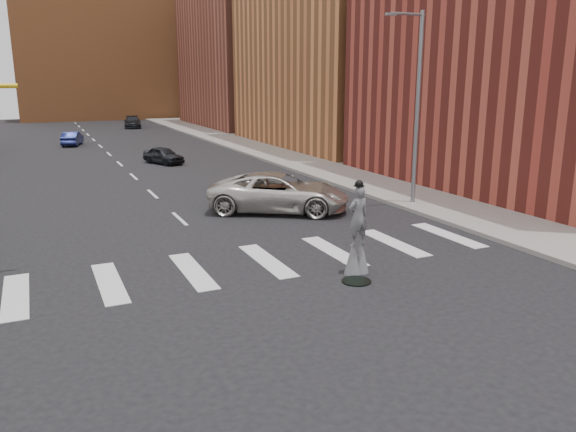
% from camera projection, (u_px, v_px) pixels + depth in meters
% --- Properties ---
extents(ground_plane, '(160.00, 160.00, 0.00)m').
position_uv_depth(ground_plane, '(241.00, 275.00, 17.62)').
color(ground_plane, black).
rests_on(ground_plane, ground).
extents(sidewalk_right, '(5.00, 90.00, 0.18)m').
position_uv_depth(sidewalk_right, '(283.00, 155.00, 44.72)').
color(sidewalk_right, gray).
rests_on(sidewalk_right, ground).
extents(manhole, '(0.90, 0.90, 0.04)m').
position_uv_depth(manhole, '(356.00, 281.00, 17.05)').
color(manhole, black).
rests_on(manhole, ground).
extents(building_mid, '(16.00, 22.00, 24.00)m').
position_uv_depth(building_mid, '(357.00, 10.00, 50.11)').
color(building_mid, '#C8743E').
rests_on(building_mid, ground).
extents(building_far, '(16.00, 22.00, 20.00)m').
position_uv_depth(building_far, '(259.00, 47.00, 71.82)').
color(building_far, brown).
rests_on(building_far, ground).
extents(building_backdrop, '(26.00, 14.00, 18.00)m').
position_uv_depth(building_backdrop, '(106.00, 59.00, 86.88)').
color(building_backdrop, '#C8743E').
rests_on(building_backdrop, ground).
extents(streetlight, '(2.05, 0.20, 9.00)m').
position_uv_depth(streetlight, '(416.00, 103.00, 26.13)').
color(streetlight, slate).
rests_on(streetlight, ground).
extents(stilt_performer, '(0.84, 0.55, 3.00)m').
position_uv_depth(stilt_performer, '(358.00, 236.00, 17.55)').
color(stilt_performer, '#352215').
rests_on(stilt_performer, ground).
extents(suv_crossing, '(7.03, 5.88, 1.79)m').
position_uv_depth(suv_crossing, '(279.00, 193.00, 25.89)').
color(suv_crossing, beige).
rests_on(suv_crossing, ground).
extents(car_near, '(2.75, 3.86, 1.22)m').
position_uv_depth(car_near, '(163.00, 155.00, 40.54)').
color(car_near, black).
rests_on(car_near, ground).
extents(car_mid, '(2.29, 4.08, 1.27)m').
position_uv_depth(car_mid, '(72.00, 139.00, 51.66)').
color(car_mid, navy).
rests_on(car_mid, ground).
extents(car_far, '(2.69, 5.14, 1.42)m').
position_uv_depth(car_far, '(132.00, 122.00, 70.21)').
color(car_far, black).
rests_on(car_far, ground).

